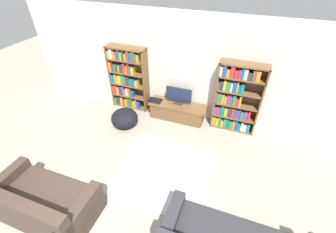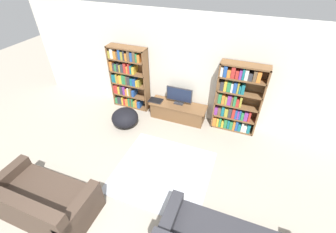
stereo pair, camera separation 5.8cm
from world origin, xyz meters
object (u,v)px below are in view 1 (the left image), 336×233
(bookshelf_left, at_px, (127,78))
(bookshelf_right, at_px, (235,99))
(television, at_px, (179,95))
(beanbag_ottoman, at_px, (125,118))
(tv_stand, at_px, (177,111))
(couch_left_sectional, at_px, (43,204))
(laptop, at_px, (155,100))

(bookshelf_left, distance_m, bookshelf_right, 2.81)
(bookshelf_left, bearing_deg, bookshelf_right, 0.00)
(television, relative_size, beanbag_ottoman, 1.01)
(bookshelf_right, xyz_separation_m, television, (-1.36, -0.06, -0.16))
(television, bearing_deg, tv_stand, -90.00)
(tv_stand, relative_size, couch_left_sectional, 0.85)
(beanbag_ottoman, bearing_deg, laptop, 52.65)
(bookshelf_right, height_order, laptop, bookshelf_right)
(television, relative_size, laptop, 1.87)
(bookshelf_left, distance_m, beanbag_ottoman, 1.12)
(bookshelf_right, relative_size, beanbag_ottoman, 2.58)
(bookshelf_left, height_order, bookshelf_right, same)
(television, height_order, couch_left_sectional, television)
(tv_stand, bearing_deg, laptop, -175.84)
(bookshelf_right, relative_size, television, 2.57)
(beanbag_ottoman, bearing_deg, bookshelf_left, 109.87)
(couch_left_sectional, distance_m, beanbag_ottoman, 2.56)
(beanbag_ottoman, bearing_deg, television, 35.36)
(bookshelf_left, bearing_deg, couch_left_sectional, -86.19)
(bookshelf_left, height_order, beanbag_ottoman, bookshelf_left)
(television, xyz_separation_m, laptop, (-0.60, -0.10, -0.23))
(television, height_order, beanbag_ottoman, television)
(television, relative_size, couch_left_sectional, 0.39)
(couch_left_sectional, bearing_deg, tv_stand, 69.61)
(bookshelf_right, height_order, television, bookshelf_right)
(tv_stand, xyz_separation_m, couch_left_sectional, (-1.23, -3.30, 0.07))
(tv_stand, distance_m, beanbag_ottoman, 1.37)
(laptop, relative_size, couch_left_sectional, 0.21)
(bookshelf_right, xyz_separation_m, tv_stand, (-1.36, -0.12, -0.61))
(laptop, height_order, beanbag_ottoman, beanbag_ottoman)
(television, distance_m, laptop, 0.65)
(bookshelf_left, xyz_separation_m, television, (1.46, -0.06, -0.19))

